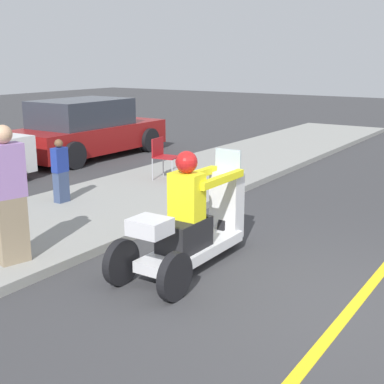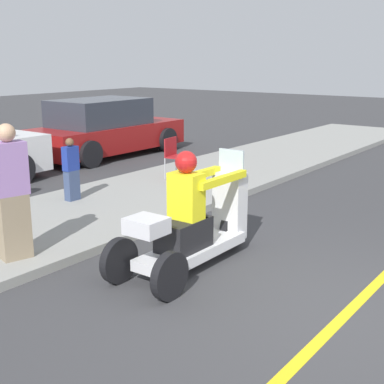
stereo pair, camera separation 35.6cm
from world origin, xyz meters
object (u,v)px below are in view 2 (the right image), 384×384
Objects in this scene: folding_chair_set_back at (176,154)px; spectator_mid_group at (11,195)px; motorcycle_trike at (193,226)px; parked_car_lot_left at (104,129)px; spectator_by_tree at (71,171)px.

spectator_mid_group is at bearing -165.64° from folding_chair_set_back.
parked_car_lot_left reaches higher than motorcycle_trike.
folding_chair_set_back is 3.78m from parked_car_lot_left.
spectator_by_tree is 2.73m from spectator_mid_group.
spectator_by_tree is at bearing 34.78° from spectator_mid_group.
motorcycle_trike is 2.19× the size of spectator_by_tree.
parked_car_lot_left is at bearing 37.74° from spectator_mid_group.
motorcycle_trike is at bearing -52.24° from spectator_mid_group.
spectator_by_tree reaches higher than folding_chair_set_back.
spectator_mid_group is 7.64m from parked_car_lot_left.
spectator_by_tree is at bearing 171.11° from folding_chair_set_back.
parked_car_lot_left is (4.72, 6.38, 0.18)m from motorcycle_trike.
parked_car_lot_left reaches higher than folding_chair_set_back.
spectator_mid_group is (-1.32, 1.70, 0.40)m from motorcycle_trike.
motorcycle_trike is at bearing -126.50° from parked_car_lot_left.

